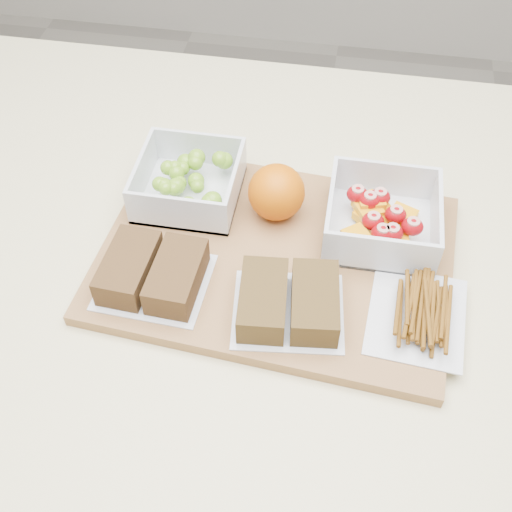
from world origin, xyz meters
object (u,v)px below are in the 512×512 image
object	(u,v)px
sandwich_bag_left	(153,273)
sandwich_bag_center	(289,302)
cutting_board	(276,258)
fruit_container	(381,219)
grape_container	(190,181)
pretzel_bag	(419,309)
orange	(276,192)

from	to	relation	value
sandwich_bag_left	sandwich_bag_center	world-z (taller)	same
cutting_board	fruit_container	bearing A→B (deg)	29.79
grape_container	pretzel_bag	bearing A→B (deg)	-26.63
cutting_board	sandwich_bag_left	world-z (taller)	sandwich_bag_left
cutting_board	sandwich_bag_center	bearing A→B (deg)	-67.98
cutting_board	pretzel_bag	xyz separation A→B (m)	(0.17, -0.07, 0.02)
sandwich_bag_center	pretzel_bag	xyz separation A→B (m)	(0.14, 0.02, -0.00)
cutting_board	grape_container	xyz separation A→B (m)	(-0.13, 0.08, 0.03)
orange	sandwich_bag_left	bearing A→B (deg)	-131.62
orange	sandwich_bag_center	xyz separation A→B (m)	(0.04, -0.15, -0.02)
orange	pretzel_bag	world-z (taller)	orange
sandwich_bag_center	pretzel_bag	size ratio (longest dim) A/B	0.99
orange	cutting_board	bearing A→B (deg)	-81.03
fruit_container	sandwich_bag_center	distance (m)	0.17
grape_container	fruit_container	bearing A→B (deg)	-5.70
sandwich_bag_left	pretzel_bag	size ratio (longest dim) A/B	0.95
grape_container	orange	world-z (taller)	orange
grape_container	sandwich_bag_center	world-z (taller)	grape_container
sandwich_bag_left	sandwich_bag_center	size ratio (longest dim) A/B	0.95
fruit_container	sandwich_bag_left	distance (m)	0.28
fruit_container	sandwich_bag_center	world-z (taller)	fruit_container
sandwich_bag_center	sandwich_bag_left	bearing A→B (deg)	174.84
grape_container	orange	size ratio (longest dim) A/B	1.79
cutting_board	fruit_container	world-z (taller)	fruit_container
orange	sandwich_bag_left	size ratio (longest dim) A/B	0.55
fruit_container	orange	distance (m)	0.13
orange	sandwich_bag_center	world-z (taller)	orange
fruit_container	sandwich_bag_left	bearing A→B (deg)	-153.57
pretzel_bag	cutting_board	bearing A→B (deg)	158.77
fruit_container	sandwich_bag_left	world-z (taller)	fruit_container
grape_container	pretzel_bag	world-z (taller)	grape_container
grape_container	pretzel_bag	xyz separation A→B (m)	(0.29, -0.15, -0.01)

